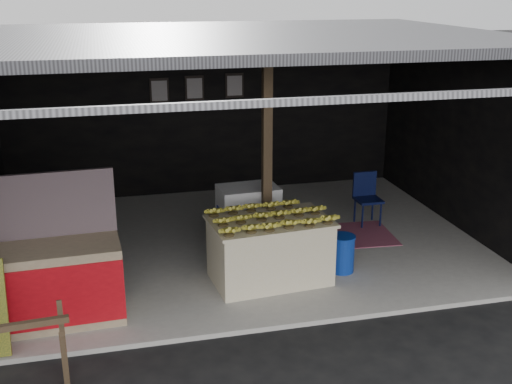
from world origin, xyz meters
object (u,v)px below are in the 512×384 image
object	(u,v)px
sawhorse	(26,351)
water_barrel	(342,254)
plastic_chair	(366,194)
banana_table	(270,250)
neighbor_stall	(48,280)
white_crate	(248,217)

from	to	relation	value
sawhorse	water_barrel	bearing A→B (deg)	20.98
water_barrel	plastic_chair	distance (m)	1.89
banana_table	neighbor_stall	world-z (taller)	neighbor_stall
banana_table	plastic_chair	bearing A→B (deg)	34.18
sawhorse	plastic_chair	xyz separation A→B (m)	(4.73, 3.38, 0.03)
banana_table	sawhorse	size ratio (longest dim) A/B	1.93
white_crate	neighbor_stall	bearing A→B (deg)	-153.82
plastic_chair	white_crate	bearing A→B (deg)	-165.71
neighbor_stall	sawhorse	distance (m)	1.35
banana_table	plastic_chair	size ratio (longest dim) A/B	1.93
banana_table	sawhorse	xyz separation A→B (m)	(-2.75, -1.75, 0.03)
banana_table	neighbor_stall	xyz separation A→B (m)	(-2.63, -0.41, 0.08)
banana_table	white_crate	world-z (taller)	white_crate
banana_table	sawhorse	world-z (taller)	banana_table
banana_table	plastic_chair	world-z (taller)	banana_table
white_crate	sawhorse	xyz separation A→B (m)	(-2.72, -2.84, -0.01)
neighbor_stall	sawhorse	world-z (taller)	neighbor_stall
white_crate	plastic_chair	xyz separation A→B (m)	(2.01, 0.54, 0.02)
white_crate	water_barrel	xyz separation A→B (m)	(1.01, -1.05, -0.22)
sawhorse	plastic_chair	size ratio (longest dim) A/B	1.00
sawhorse	neighbor_stall	bearing A→B (deg)	80.31
white_crate	neighbor_stall	size ratio (longest dim) A/B	0.55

